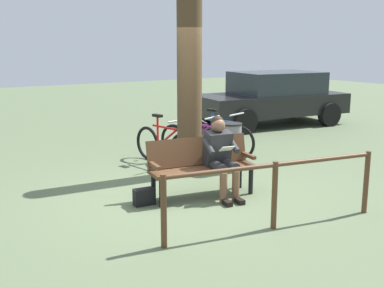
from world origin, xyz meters
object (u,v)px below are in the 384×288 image
bench (201,162)px  handbag (144,197)px  litter_bin (231,147)px  tree_trunk (189,74)px  person_reading (220,153)px  bicycle_red (195,142)px  bicycle_blue (219,138)px  parked_car (272,97)px  bicycle_orange (164,146)px

bench → handbag: bearing=5.0°
handbag → litter_bin: size_ratio=0.35×
tree_trunk → litter_bin: (-0.70, 0.29, -1.29)m
tree_trunk → litter_bin: bearing=157.3°
bench → person_reading: size_ratio=1.38×
handbag → bicycle_red: bicycle_red is taller
bicycle_blue → litter_bin: bearing=-44.6°
handbag → litter_bin: bearing=-160.0°
bench → bicycle_red: (-1.13, -1.89, -0.15)m
bicycle_red → parked_car: 4.71m
person_reading → bicycle_red: bearing=-104.6°
litter_bin → parked_car: (-3.99, -3.32, 0.34)m
tree_trunk → litter_bin: tree_trunk is taller
bicycle_blue → person_reading: bearing=-54.2°
person_reading → handbag: (1.13, -0.27, -0.54)m
handbag → bicycle_red: bearing=-138.5°
bicycle_red → parked_car: (-4.10, -2.28, 0.41)m
bicycle_blue → bicycle_red: size_ratio=1.01×
handbag → bicycle_orange: bicycle_orange is taller
bench → tree_trunk: bearing=-106.0°
tree_trunk → parked_car: bearing=-147.2°
tree_trunk → litter_bin: size_ratio=3.98×
handbag → bicycle_blue: bicycle_blue is taller
tree_trunk → parked_car: 5.66m
bench → bicycle_blue: bearing=-123.2°
tree_trunk → bicycle_red: bearing=-128.8°
parked_car → bicycle_red: bearing=36.7°
handbag → bench: bearing=175.8°
person_reading → bicycle_blue: bearing=-117.0°
handbag → tree_trunk: (-1.46, -1.08, 1.61)m
bench → bicycle_red: size_ratio=1.04×
litter_bin → parked_car: parked_car is taller
bicycle_orange → bench: bearing=-23.7°
tree_trunk → bicycle_blue: size_ratio=2.14×
litter_bin → bicycle_red: 1.04m
bicycle_orange → bicycle_red: bearing=77.1°
handbag → bicycle_red: 2.75m
handbag → person_reading: bearing=166.7°
bench → handbag: 1.00m
bicycle_red → bicycle_blue: bearing=76.6°
bicycle_red → bench: bearing=-51.6°
bench → bicycle_blue: size_ratio=1.02×
person_reading → parked_car: (-5.02, -4.37, 0.11)m
litter_bin → bicycle_orange: bearing=-54.1°
bench → parked_car: size_ratio=0.38×
bicycle_blue → handbag: bearing=-73.1°
tree_trunk → bicycle_orange: tree_trunk is taller
bench → parked_car: bearing=-132.2°
person_reading → litter_bin: bearing=-125.1°
handbag → bicycle_orange: bearing=-126.9°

